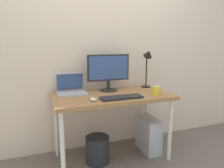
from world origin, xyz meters
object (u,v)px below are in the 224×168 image
object	(u,v)px
coffee_mug	(156,91)
computer_tower	(148,135)
desk_lamp	(148,60)
mouse	(93,99)
desk	(112,101)
keyboard	(121,97)
monitor	(108,70)
laptop	(71,88)
wastebasket	(97,149)

from	to	relation	value
coffee_mug	computer_tower	world-z (taller)	coffee_mug
desk_lamp	mouse	xyz separation A→B (m)	(-0.82, -0.38, -0.34)
desk	desk_lamp	xyz separation A→B (m)	(0.55, 0.20, 0.43)
desk	keyboard	size ratio (longest dim) A/B	2.96
desk	monitor	xyz separation A→B (m)	(0.03, 0.20, 0.32)
laptop	wastebasket	bearing A→B (deg)	-49.13
laptop	keyboard	xyz separation A→B (m)	(0.44, -0.41, -0.05)
laptop	desk_lamp	world-z (taller)	desk_lamp
desk	laptop	size ratio (longest dim) A/B	4.08
coffee_mug	computer_tower	distance (m)	0.61
monitor	mouse	bearing A→B (deg)	-127.79
laptop	coffee_mug	xyz separation A→B (m)	(0.86, -0.39, -0.01)
coffee_mug	wastebasket	bearing A→B (deg)	168.24
monitor	wastebasket	distance (m)	0.91
coffee_mug	keyboard	bearing A→B (deg)	-177.68
desk_lamp	desk	bearing A→B (deg)	-160.01
laptop	computer_tower	xyz separation A→B (m)	(0.88, -0.23, -0.60)
mouse	keyboard	bearing A→B (deg)	-1.58
computer_tower	coffee_mug	bearing A→B (deg)	-96.96
mouse	monitor	bearing A→B (deg)	52.21
monitor	laptop	world-z (taller)	monitor
desk_lamp	wastebasket	distance (m)	1.23
desk	coffee_mug	size ratio (longest dim) A/B	11.61
desk	monitor	distance (m)	0.38
desk_lamp	wastebasket	world-z (taller)	desk_lamp
mouse	desk	bearing A→B (deg)	34.46
wastebasket	mouse	bearing A→B (deg)	-119.39
monitor	coffee_mug	bearing A→B (deg)	-41.62
desk_lamp	mouse	distance (m)	0.97
laptop	mouse	distance (m)	0.43
monitor	keyboard	size ratio (longest dim) A/B	1.16
desk	desk_lamp	world-z (taller)	desk_lamp
keyboard	coffee_mug	bearing A→B (deg)	2.32
monitor	wastebasket	size ratio (longest dim) A/B	1.70
desk	mouse	distance (m)	0.34
laptop	wastebasket	size ratio (longest dim) A/B	1.07
mouse	coffee_mug	world-z (taller)	coffee_mug
desk_lamp	wastebasket	xyz separation A→B (m)	(-0.74, -0.24, -0.96)
laptop	coffee_mug	bearing A→B (deg)	-24.41
coffee_mug	mouse	bearing A→B (deg)	-179.30
monitor	keyboard	distance (m)	0.46
mouse	laptop	bearing A→B (deg)	109.78
laptop	mouse	bearing A→B (deg)	-70.22
computer_tower	wastebasket	xyz separation A→B (m)	(-0.66, -0.03, -0.06)
desk_lamp	mouse	bearing A→B (deg)	-154.87
desk	monitor	world-z (taller)	monitor
desk	wastebasket	size ratio (longest dim) A/B	4.35
desk_lamp	coffee_mug	xyz separation A→B (m)	(-0.10, -0.38, -0.31)
mouse	coffee_mug	bearing A→B (deg)	0.70
mouse	coffee_mug	distance (m)	0.72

